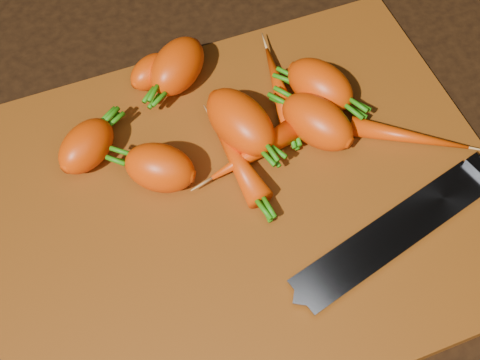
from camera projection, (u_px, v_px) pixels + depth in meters
name	position (u px, v px, depth m)	size (l,w,h in m)	color
ground	(244.00, 206.00, 0.66)	(2.00, 2.00, 0.01)	black
cutting_board	(244.00, 201.00, 0.65)	(0.50, 0.40, 0.01)	brown
carrot_0	(86.00, 146.00, 0.65)	(0.07, 0.04, 0.04)	#F14104
carrot_1	(160.00, 168.00, 0.64)	(0.07, 0.05, 0.05)	#F14104
carrot_2	(240.00, 122.00, 0.66)	(0.09, 0.05, 0.05)	#F14104
carrot_3	(317.00, 122.00, 0.66)	(0.08, 0.05, 0.05)	#F14104
carrot_4	(177.00, 66.00, 0.70)	(0.08, 0.05, 0.05)	#F14104
carrot_5	(151.00, 72.00, 0.71)	(0.05, 0.03, 0.03)	#F14104
carrot_6	(320.00, 92.00, 0.69)	(0.06, 0.04, 0.04)	#F14104
carrot_7	(279.00, 88.00, 0.70)	(0.11, 0.02, 0.02)	#F14104
carrot_8	(409.00, 137.00, 0.67)	(0.12, 0.02, 0.02)	#F14104
carrot_9	(236.00, 160.00, 0.65)	(0.10, 0.03, 0.03)	#F14104
carrot_10	(320.00, 85.00, 0.69)	(0.08, 0.05, 0.05)	#F14104
carrot_11	(255.00, 152.00, 0.66)	(0.10, 0.03, 0.03)	#F14104
knife	(410.00, 221.00, 0.62)	(0.35, 0.12, 0.02)	gray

